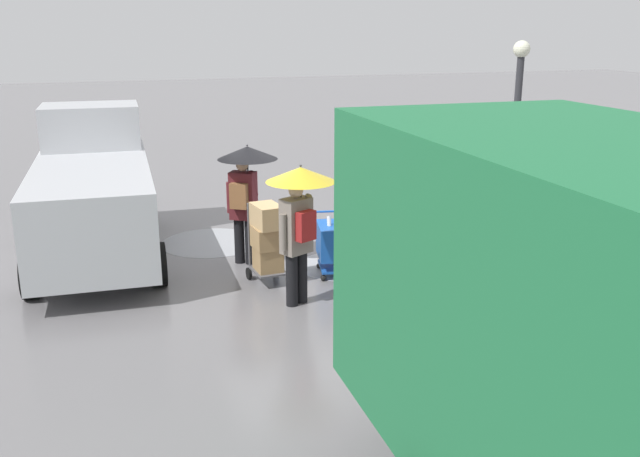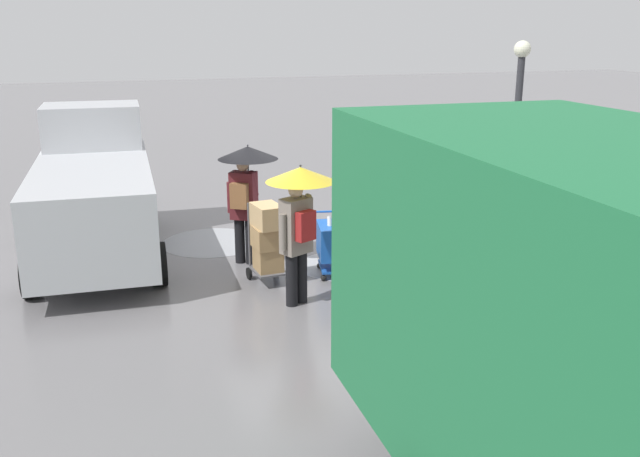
% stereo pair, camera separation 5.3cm
% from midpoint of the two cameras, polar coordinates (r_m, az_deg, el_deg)
% --- Properties ---
extents(ground_plane, '(90.00, 90.00, 0.00)m').
position_cam_midpoint_polar(ground_plane, '(12.51, -1.96, -2.81)').
color(ground_plane, slate).
extents(slush_patch_near_cluster, '(1.61, 1.61, 0.01)m').
position_cam_midpoint_polar(slush_patch_near_cluster, '(12.35, 1.97, -3.06)').
color(slush_patch_near_cluster, '#999BA0').
rests_on(slush_patch_near_cluster, ground).
extents(slush_patch_under_van, '(1.96, 1.96, 0.01)m').
position_cam_midpoint_polar(slush_patch_under_van, '(13.82, -8.71, -1.11)').
color(slush_patch_under_van, '#999BA0').
rests_on(slush_patch_under_van, ground).
extents(slush_patch_mid_street, '(2.98, 2.98, 0.01)m').
position_cam_midpoint_polar(slush_patch_mid_street, '(13.66, 9.65, -1.36)').
color(slush_patch_mid_street, '#ADAFB5').
rests_on(slush_patch_mid_street, ground).
extents(cargo_van_parked_right, '(2.38, 5.42, 2.60)m').
position_cam_midpoint_polar(cargo_van_parked_right, '(13.23, -17.88, 2.77)').
color(cargo_van_parked_right, '#B7BABF').
rests_on(cargo_van_parked_right, ground).
extents(shopping_cart_vendor, '(0.71, 0.92, 1.04)m').
position_cam_midpoint_polar(shopping_cart_vendor, '(11.76, 1.26, -1.14)').
color(shopping_cart_vendor, '#1951B2').
rests_on(shopping_cart_vendor, ground).
extents(hand_dolly_boxes, '(0.57, 0.74, 1.33)m').
position_cam_midpoint_polar(hand_dolly_boxes, '(11.34, -4.19, -0.75)').
color(hand_dolly_boxes, '#515156').
rests_on(hand_dolly_boxes, ground).
extents(pedestrian_pink_side, '(1.04, 1.04, 2.15)m').
position_cam_midpoint_polar(pedestrian_pink_side, '(12.13, -5.97, 4.20)').
color(pedestrian_pink_side, black).
rests_on(pedestrian_pink_side, ground).
extents(pedestrian_black_side, '(1.04, 1.04, 2.15)m').
position_cam_midpoint_polar(pedestrian_black_side, '(10.26, -1.59, 2.05)').
color(pedestrian_black_side, black).
rests_on(pedestrian_black_side, ground).
extents(street_lamp, '(0.28, 0.28, 3.86)m').
position_cam_midpoint_polar(street_lamp, '(12.40, 15.87, 7.70)').
color(street_lamp, '#2D2D33').
rests_on(street_lamp, ground).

